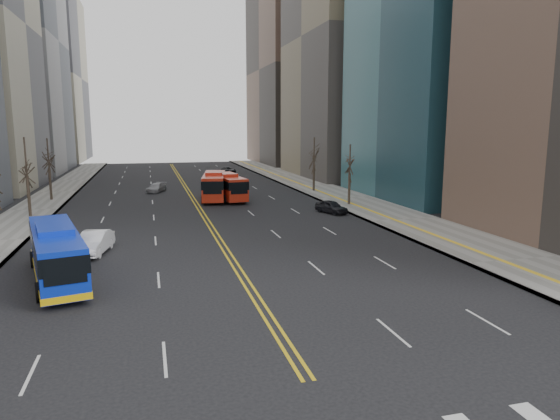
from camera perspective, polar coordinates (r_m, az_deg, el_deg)
The scene contains 12 objects.
sidewalk_right at distance 60.02m, azimuth 7.36°, elevation 1.38°, with size 7.00×130.00×0.15m, color gray.
sidewalk_left at distance 56.83m, azimuth -26.31°, elevation -0.01°, with size 5.00×130.00×0.15m, color gray.
centerline at distance 65.74m, azimuth -10.33°, elevation 1.96°, with size 0.55×100.00×0.01m.
office_towers at distance 80.14m, azimuth -11.62°, elevation 20.47°, with size 83.00×134.00×58.00m.
street_trees at distance 44.75m, azimuth -17.62°, elevation 4.40°, with size 35.20×47.20×7.60m.
blue_bus at distance 30.69m, azimuth -24.22°, elevation -4.33°, with size 4.73×10.99×3.16m.
red_bus_near at distance 59.14m, azimuth -7.53°, elevation 2.99°, with size 4.09×10.60×3.30m.
red_bus_far at distance 58.83m, azimuth -6.09°, elevation 2.89°, with size 3.44×9.99×3.14m.
car_white at distance 36.21m, azimuth -20.49°, elevation -3.51°, with size 1.60×4.59×1.51m, color white.
car_dark_mid at distance 49.71m, azimuth 5.90°, elevation 0.36°, with size 1.52×3.78×1.29m, color black.
car_silver at distance 67.18m, azimuth -13.95°, elevation 2.50°, with size 1.65×4.06×1.18m, color gray.
car_dark_far at distance 92.59m, azimuth -5.89°, elevation 4.58°, with size 1.76×3.82×1.06m, color black.
Camera 1 is at (-4.98, -9.99, 8.61)m, focal length 32.00 mm.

